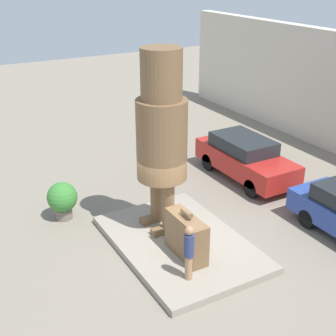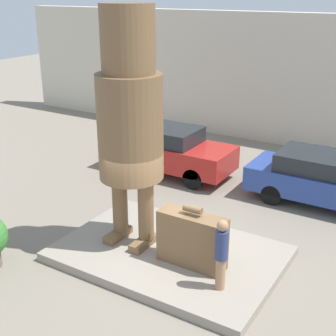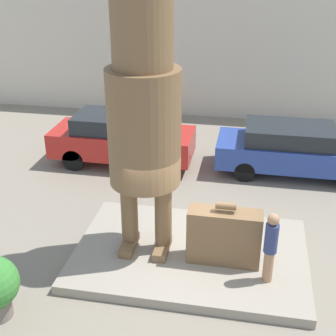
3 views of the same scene
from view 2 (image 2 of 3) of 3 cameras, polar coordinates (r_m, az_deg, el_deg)
The scene contains 8 objects.
ground_plane at distance 11.36m, azimuth 0.15°, elevation -10.89°, with size 60.00×60.00×0.00m, color gray.
pedestal at distance 11.30m, azimuth 0.15°, elevation -10.42°, with size 5.15×3.50×0.22m.
building_backdrop at distance 19.24m, azimuth 16.15°, elevation 10.01°, with size 28.00×0.60×5.16m.
statue_figure at distance 10.46m, azimuth -4.68°, elevation 6.81°, with size 1.49×1.49×5.52m.
giant_suitcase at distance 10.44m, azimuth 2.95°, elevation -8.69°, with size 1.55×0.52×1.44m.
tourist at distance 9.57m, azimuth 6.53°, elevation -10.13°, with size 0.27×0.27×1.57m.
parked_car_red at distance 16.00m, azimuth -0.06°, elevation 2.36°, with size 4.48×1.77×1.64m.
parked_car_blue at distance 14.39m, azimuth 19.08°, elevation -1.32°, with size 4.76×1.83×1.54m.
Camera 2 is at (5.01, -8.22, 6.02)m, focal length 50.00 mm.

